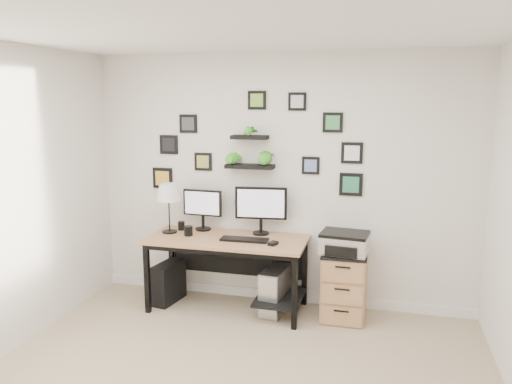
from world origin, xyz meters
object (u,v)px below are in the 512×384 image
(pc_tower_grey, at_px, (275,290))
(file_cabinet, at_px, (344,284))
(monitor_left, at_px, (203,207))
(desk, at_px, (232,249))
(pc_tower_black, at_px, (168,282))
(printer, at_px, (344,243))
(monitor_right, at_px, (261,206))
(table_lamp, at_px, (168,193))
(mug, at_px, (188,231))

(pc_tower_grey, xyz_separation_m, file_cabinet, (0.68, 0.06, 0.11))
(monitor_left, height_order, pc_tower_grey, monitor_left)
(desk, distance_m, monitor_left, 0.58)
(pc_tower_black, distance_m, printer, 1.92)
(monitor_right, bearing_deg, desk, -143.00)
(pc_tower_grey, bearing_deg, printer, 1.86)
(printer, bearing_deg, desk, -178.92)
(table_lamp, relative_size, pc_tower_grey, 1.08)
(monitor_left, xyz_separation_m, monitor_right, (0.64, -0.01, 0.04))
(pc_tower_black, distance_m, file_cabinet, 1.85)
(table_lamp, height_order, pc_tower_grey, table_lamp)
(monitor_left, distance_m, mug, 0.33)
(monitor_left, height_order, file_cabinet, monitor_left)
(table_lamp, xyz_separation_m, printer, (1.82, -0.00, -0.39))
(desk, distance_m, mug, 0.48)
(monitor_left, bearing_deg, pc_tower_black, -144.59)
(desk, xyz_separation_m, monitor_left, (-0.38, 0.20, 0.38))
(table_lamp, distance_m, pc_tower_black, 0.96)
(monitor_right, relative_size, printer, 1.12)
(table_lamp, relative_size, file_cabinet, 0.78)
(monitor_right, bearing_deg, file_cabinet, -8.83)
(pc_tower_black, bearing_deg, mug, 5.10)
(monitor_left, relative_size, monitor_right, 0.82)
(pc_tower_grey, bearing_deg, mug, -177.25)
(desk, relative_size, file_cabinet, 2.39)
(mug, relative_size, printer, 0.21)
(printer, bearing_deg, pc_tower_grey, -178.14)
(file_cabinet, bearing_deg, pc_tower_grey, -175.08)
(monitor_left, xyz_separation_m, pc_tower_grey, (0.84, -0.21, -0.78))
(pc_tower_grey, relative_size, file_cabinet, 0.72)
(pc_tower_black, bearing_deg, file_cabinet, 12.32)
(desk, xyz_separation_m, pc_tower_grey, (0.46, -0.00, -0.40))
(pc_tower_black, bearing_deg, monitor_right, 22.56)
(mug, bearing_deg, monitor_left, 75.09)
(mug, bearing_deg, pc_tower_grey, 2.75)
(pc_tower_grey, height_order, file_cabinet, file_cabinet)
(table_lamp, distance_m, file_cabinet, 2.01)
(mug, xyz_separation_m, printer, (1.58, 0.07, -0.03))
(mug, relative_size, pc_tower_grey, 0.21)
(monitor_left, height_order, mug, monitor_left)
(mug, relative_size, file_cabinet, 0.15)
(monitor_right, height_order, table_lamp, table_lamp)
(monitor_left, height_order, monitor_right, monitor_right)
(monitor_right, bearing_deg, pc_tower_black, -167.23)
(desk, bearing_deg, monitor_left, 151.90)
(desk, relative_size, table_lamp, 3.08)
(table_lamp, relative_size, mug, 5.18)
(pc_tower_black, relative_size, file_cabinet, 0.63)
(desk, bearing_deg, pc_tower_black, -178.11)
(printer, bearing_deg, table_lamp, 179.91)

